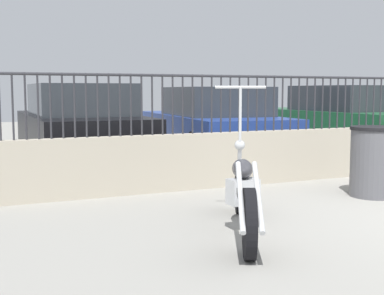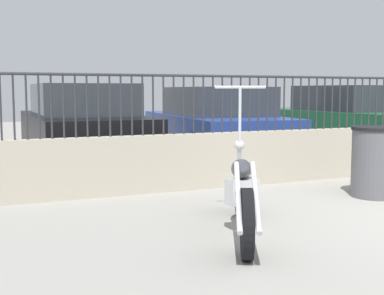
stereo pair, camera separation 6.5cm
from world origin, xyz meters
name	(u,v)px [view 1 (the left image)]	position (x,y,z in m)	size (l,w,h in m)	color
low_wall	(306,155)	(0.00, 2.87, 0.38)	(9.01, 0.18, 0.75)	#B2A893
fence_railing	(307,95)	(0.00, 2.87, 1.25)	(9.01, 0.04, 0.79)	#2D2D33
motorcycle_dark_grey	(244,193)	(-2.39, 0.58, 0.39)	(1.10, 2.02, 1.38)	black
trash_bin	(375,161)	(0.01, 1.46, 0.44)	(0.63, 0.63, 0.88)	#56565B
car_black	(80,125)	(-2.73, 5.74, 0.72)	(1.89, 4.39, 1.44)	black
car_blue	(212,122)	(-0.06, 5.84, 0.69)	(2.23, 4.66, 1.39)	black
car_green	(340,119)	(2.82, 5.46, 0.71)	(1.83, 4.16, 1.43)	black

